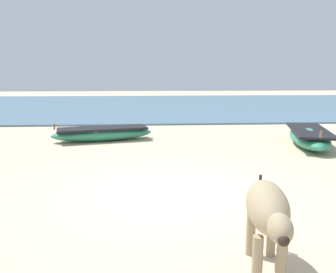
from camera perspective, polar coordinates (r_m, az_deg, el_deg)
The scene contains 5 objects.
ground at distance 6.59m, azimuth -0.06°, elevation -9.40°, with size 80.00×80.00×0.00m, color beige.
sea_water at distance 24.99m, azimuth -2.89°, elevation 5.31°, with size 60.00×20.00×0.08m, color slate.
fishing_boat_0 at distance 11.66m, azimuth 22.44°, elevation -0.02°, with size 1.97×3.56×0.73m.
fishing_boat_3 at distance 11.81m, azimuth -10.82°, elevation 0.52°, with size 3.49×1.67×0.65m.
cow_adult_dun at distance 4.01m, azimuth 16.26°, elevation -11.87°, with size 0.67×1.57×1.03m.
Camera 1 is at (-0.41, -6.19, 2.23)m, focal length 36.58 mm.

